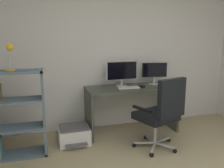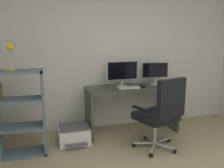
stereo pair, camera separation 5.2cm
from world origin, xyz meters
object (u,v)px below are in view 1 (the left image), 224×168
Objects in this scene: keyboard at (129,88)px; desk_lamp at (10,51)px; monitor_main at (122,72)px; desk at (131,99)px; monitor_secondary at (154,71)px; office_chair at (161,111)px; printer at (74,135)px; computer_mouse at (142,86)px.

keyboard is 0.99× the size of desk_lamp.
keyboard is (0.05, -0.18, -0.24)m from monitor_main.
monitor_secondary is (0.46, 0.11, 0.43)m from desk.
monitor_secondary is at bearing 69.76° from office_chair.
keyboard is 1.11m from printer.
printer is at bearing -160.64° from monitor_main.
desk_lamp is (-1.91, -0.30, 0.61)m from computer_mouse.
printer is at bearing 152.58° from office_chair.
monitor_main reaches higher than monitor_secondary.
keyboard is 3.40× the size of computer_mouse.
monitor_main is at bearing 16.50° from desk_lamp.
office_chair reaches higher than keyboard.
office_chair is (-0.02, -0.70, -0.21)m from computer_mouse.
monitor_secondary reaches higher than printer.
office_chair is at bearing -99.49° from computer_mouse.
monitor_secondary reaches higher than computer_mouse.
desk is 0.48m from monitor_main.
desk_lamp reaches higher than printer.
monitor_main is 1.73m from desk_lamp.
keyboard is 0.75m from office_chair.
office_chair is at bearing -11.93° from desk_lamp.
printer is at bearing 178.54° from computer_mouse.
monitor_main is 1.02m from office_chair.
computer_mouse is 1.32m from printer.
computer_mouse is at bearing 8.99° from desk_lamp.
desk_lamp is (-1.62, -0.48, 0.38)m from monitor_main.
monitor_secondary is 1.25× the size of desk_lamp.
monitor_main is 0.59m from monitor_secondary.
monitor_secondary is 0.61m from keyboard.
keyboard is 0.33× the size of office_chair.
monitor_secondary is (0.59, 0.00, -0.02)m from monitor_main.
monitor_main is at bearing 107.95° from keyboard.
monitor_main is at bearing 19.36° from printer.
monitor_secondary is at bearing 12.24° from desk_lamp.
computer_mouse is at bearing -149.41° from monitor_secondary.
keyboard reaches higher than printer.
desk_lamp is at bearing -178.53° from computer_mouse.
printer is at bearing -168.30° from monitor_secondary.
desk is at bearing 45.81° from keyboard.
printer is (-0.90, -0.11, -0.64)m from keyboard.
monitor_main is 0.53× the size of office_chair.
office_chair is (-0.32, -0.88, -0.42)m from monitor_secondary.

